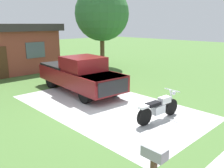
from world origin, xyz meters
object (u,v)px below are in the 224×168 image
(pickup_truck, at_px, (79,74))
(motorcycle, at_px, (159,108))
(shade_tree, at_px, (102,14))
(mailbox, at_px, (154,160))

(pickup_truck, bearing_deg, motorcycle, -91.78)
(motorcycle, relative_size, shade_tree, 0.34)
(mailbox, xyz_separation_m, shade_tree, (9.61, 12.32, 3.28))
(pickup_truck, xyz_separation_m, mailbox, (-3.81, -7.66, 0.03))
(pickup_truck, height_order, mailbox, pickup_truck)
(motorcycle, xyz_separation_m, pickup_truck, (0.16, 5.22, 0.48))
(mailbox, bearing_deg, pickup_truck, 63.54)
(pickup_truck, distance_m, shade_tree, 8.14)
(pickup_truck, height_order, shade_tree, shade_tree)
(mailbox, bearing_deg, motorcycle, 33.71)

